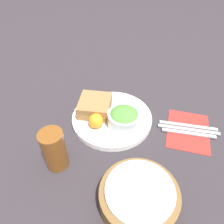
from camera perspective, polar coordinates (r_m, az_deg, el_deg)
ground_plane at (r=0.78m, az=-0.00°, el=-2.15°), size 4.00×4.00×0.00m
plate at (r=0.77m, az=-0.00°, el=-1.63°), size 0.28×0.28×0.02m
sandwich at (r=0.77m, az=-4.47°, el=1.62°), size 0.12×0.12×0.05m
salad_bowl at (r=0.71m, az=3.13°, el=-1.55°), size 0.11×0.11×0.07m
dressing_cup at (r=0.78m, az=3.62°, el=1.29°), size 0.05×0.05×0.03m
orange_wedge at (r=0.72m, az=-4.20°, el=-2.31°), size 0.05×0.05×0.05m
drink_glass at (r=0.63m, az=-14.84°, el=-9.50°), size 0.07×0.07×0.13m
bread_basket at (r=0.58m, az=7.03°, el=-21.09°), size 0.20×0.20×0.07m
napkin at (r=0.79m, az=19.26°, el=-4.57°), size 0.14×0.18×0.00m
fork at (r=0.80m, az=19.27°, el=-3.41°), size 0.20×0.02×0.01m
knife at (r=0.79m, az=19.34°, el=-4.35°), size 0.20×0.03×0.01m
spoon at (r=0.77m, az=19.41°, el=-5.31°), size 0.18×0.02×0.01m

